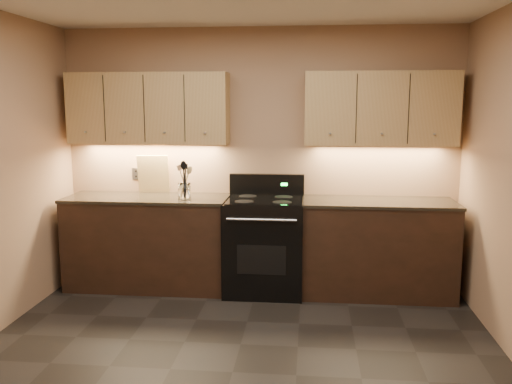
% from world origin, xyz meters
% --- Properties ---
extents(floor, '(4.00, 4.00, 0.00)m').
position_xyz_m(floor, '(0.00, 0.00, 0.00)').
color(floor, black).
rests_on(floor, ground).
extents(wall_back, '(4.00, 0.04, 2.60)m').
position_xyz_m(wall_back, '(0.00, 2.00, 1.30)').
color(wall_back, '#9D7A5C').
rests_on(wall_back, ground).
extents(counter_left, '(1.62, 0.62, 0.93)m').
position_xyz_m(counter_left, '(-1.10, 1.70, 0.47)').
color(counter_left, black).
rests_on(counter_left, ground).
extents(counter_right, '(1.46, 0.62, 0.93)m').
position_xyz_m(counter_right, '(1.18, 1.70, 0.47)').
color(counter_right, black).
rests_on(counter_right, ground).
extents(stove, '(0.76, 0.68, 1.14)m').
position_xyz_m(stove, '(0.08, 1.68, 0.48)').
color(stove, black).
rests_on(stove, ground).
extents(upper_cab_left, '(1.60, 0.30, 0.70)m').
position_xyz_m(upper_cab_left, '(-1.10, 1.85, 1.80)').
color(upper_cab_left, tan).
rests_on(upper_cab_left, wall_back).
extents(upper_cab_right, '(1.44, 0.30, 0.70)m').
position_xyz_m(upper_cab_right, '(1.18, 1.85, 1.80)').
color(upper_cab_right, tan).
rests_on(upper_cab_right, wall_back).
extents(outlet_plate, '(0.08, 0.01, 0.12)m').
position_xyz_m(outlet_plate, '(-1.30, 1.99, 1.12)').
color(outlet_plate, '#B2B5BA').
rests_on(outlet_plate, wall_back).
extents(utensil_crock, '(0.16, 0.16, 0.15)m').
position_xyz_m(utensil_crock, '(-0.70, 1.63, 1.00)').
color(utensil_crock, white).
rests_on(utensil_crock, counter_left).
extents(cutting_board, '(0.33, 0.15, 0.40)m').
position_xyz_m(cutting_board, '(-1.10, 1.95, 1.13)').
color(cutting_board, '#D5BB72').
rests_on(cutting_board, counter_left).
extents(wooden_spoon, '(0.15, 0.13, 0.31)m').
position_xyz_m(wooden_spoon, '(-0.73, 1.63, 1.10)').
color(wooden_spoon, '#D5BB72').
rests_on(wooden_spoon, utensil_crock).
extents(black_spoon, '(0.07, 0.12, 0.36)m').
position_xyz_m(black_spoon, '(-0.70, 1.65, 1.12)').
color(black_spoon, black).
rests_on(black_spoon, utensil_crock).
extents(black_turner, '(0.11, 0.17, 0.35)m').
position_xyz_m(black_turner, '(-0.69, 1.61, 1.12)').
color(black_turner, black).
rests_on(black_turner, utensil_crock).
extents(steel_spatula, '(0.21, 0.15, 0.34)m').
position_xyz_m(steel_spatula, '(-0.67, 1.66, 1.11)').
color(steel_spatula, silver).
rests_on(steel_spatula, utensil_crock).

